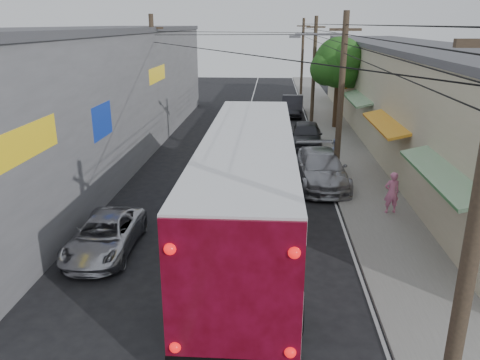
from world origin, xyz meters
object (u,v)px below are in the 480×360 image
object	(u,v)px
coach_bus	(249,189)
pedestrian_near	(392,193)
parked_suv	(321,168)
parked_car_far	(292,106)
pedestrian_far	(335,154)
jeepney	(105,235)
parked_car_mid	(306,135)

from	to	relation	value
coach_bus	pedestrian_near	size ratio (longest dim) A/B	8.06
parked_suv	pedestrian_near	xyz separation A→B (m)	(2.46, -3.73, 0.17)
coach_bus	parked_car_far	xyz separation A→B (m)	(2.49, 24.73, -1.25)
parked_suv	pedestrian_far	bearing A→B (deg)	64.83
parked_suv	jeepney	bearing A→B (deg)	-139.44
coach_bus	parked_car_mid	xyz separation A→B (m)	(2.92, 13.72, -1.25)
parked_suv	parked_car_mid	world-z (taller)	parked_car_mid
parked_car_far	pedestrian_near	distance (m)	21.96
jeepney	pedestrian_near	world-z (taller)	pedestrian_near
pedestrian_far	parked_car_mid	bearing A→B (deg)	-74.64
parked_car_mid	parked_car_far	xyz separation A→B (m)	(-0.43, 11.01, -0.00)
jeepney	parked_car_mid	xyz separation A→B (m)	(7.77, 14.66, 0.21)
parked_car_mid	pedestrian_near	bearing A→B (deg)	-72.05
pedestrian_near	coach_bus	bearing A→B (deg)	19.86
jeepney	coach_bus	bearing A→B (deg)	9.88
parked_car_mid	pedestrian_far	xyz separation A→B (m)	(1.17, -4.75, 0.11)
jeepney	parked_suv	bearing A→B (deg)	42.61
parked_car_far	pedestrian_far	xyz separation A→B (m)	(1.60, -15.76, 0.12)
coach_bus	parked_car_mid	size ratio (longest dim) A/B	2.88
parked_suv	pedestrian_far	world-z (taller)	pedestrian_far
parked_suv	parked_car_mid	bearing A→B (deg)	89.00
coach_bus	jeepney	world-z (taller)	coach_bus
parked_suv	pedestrian_far	size ratio (longest dim) A/B	3.41
pedestrian_near	parked_car_mid	bearing A→B (deg)	-83.93
coach_bus	parked_car_far	bearing A→B (deg)	84.14
coach_bus	jeepney	size ratio (longest dim) A/B	3.17
coach_bus	jeepney	distance (m)	5.15
coach_bus	parked_car_far	size ratio (longest dim) A/B	2.79
coach_bus	parked_car_mid	bearing A→B (deg)	77.88
parked_car_mid	parked_suv	bearing A→B (deg)	-84.16
jeepney	parked_car_far	distance (m)	26.70
pedestrian_far	jeepney	bearing A→B (deg)	49.49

